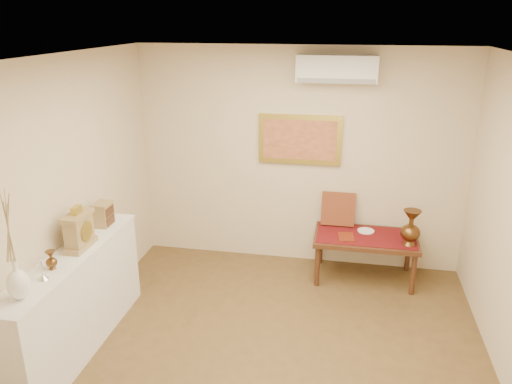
% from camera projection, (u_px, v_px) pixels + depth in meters
% --- Properties ---
extents(floor, '(4.50, 4.50, 0.00)m').
position_uv_depth(floor, '(269.00, 370.00, 4.48)').
color(floor, brown).
rests_on(floor, ground).
extents(ceiling, '(4.50, 4.50, 0.00)m').
position_uv_depth(ceiling, '(272.00, 61.00, 3.58)').
color(ceiling, silver).
rests_on(ceiling, ground).
extents(wall_back, '(4.00, 0.02, 2.70)m').
position_uv_depth(wall_back, '(299.00, 159.00, 6.11)').
color(wall_back, beige).
rests_on(wall_back, ground).
extents(wall_left, '(0.02, 4.50, 2.70)m').
position_uv_depth(wall_left, '(46.00, 216.00, 4.38)').
color(wall_left, beige).
rests_on(wall_left, ground).
extents(white_vase, '(0.17, 0.17, 0.89)m').
position_uv_depth(white_vase, '(11.00, 246.00, 3.64)').
color(white_vase, white).
rests_on(white_vase, display_ledge).
extents(candlestick, '(0.09, 0.09, 0.19)m').
position_uv_depth(candlestick, '(42.00, 269.00, 4.03)').
color(candlestick, silver).
rests_on(candlestick, display_ledge).
extents(brass_urn_small, '(0.10, 0.10, 0.22)m').
position_uv_depth(brass_urn_small, '(51.00, 257.00, 4.20)').
color(brass_urn_small, brown).
rests_on(brass_urn_small, display_ledge).
extents(table_cloth, '(1.14, 0.59, 0.01)m').
position_uv_depth(table_cloth, '(366.00, 236.00, 5.89)').
color(table_cloth, maroon).
rests_on(table_cloth, low_table).
extents(brass_urn_tall, '(0.22, 0.22, 0.50)m').
position_uv_depth(brass_urn_tall, '(411.00, 224.00, 5.58)').
color(brass_urn_tall, brown).
rests_on(brass_urn_tall, table_cloth).
extents(plate, '(0.20, 0.20, 0.01)m').
position_uv_depth(plate, '(366.00, 231.00, 6.00)').
color(plate, white).
rests_on(plate, table_cloth).
extents(menu, '(0.21, 0.27, 0.01)m').
position_uv_depth(menu, '(346.00, 237.00, 5.83)').
color(menu, maroon).
rests_on(menu, table_cloth).
extents(cushion, '(0.41, 0.18, 0.42)m').
position_uv_depth(cushion, '(338.00, 209.00, 6.14)').
color(cushion, '#5A1212').
rests_on(cushion, table_cloth).
extents(display_ledge, '(0.37, 2.02, 0.98)m').
position_uv_depth(display_ledge, '(76.00, 302.00, 4.64)').
color(display_ledge, white).
rests_on(display_ledge, floor).
extents(mantel_clock, '(0.17, 0.36, 0.41)m').
position_uv_depth(mantel_clock, '(79.00, 230.00, 4.56)').
color(mantel_clock, '#A08352').
rests_on(mantel_clock, display_ledge).
extents(wooden_chest, '(0.16, 0.21, 0.24)m').
position_uv_depth(wooden_chest, '(103.00, 214.00, 5.07)').
color(wooden_chest, '#A08352').
rests_on(wooden_chest, display_ledge).
extents(low_table, '(1.20, 0.70, 0.55)m').
position_uv_depth(low_table, '(365.00, 241.00, 5.91)').
color(low_table, '#492715').
rests_on(low_table, floor).
extents(painting, '(1.00, 0.06, 0.60)m').
position_uv_depth(painting, '(300.00, 140.00, 6.00)').
color(painting, gold).
rests_on(painting, wall_back).
extents(ac_unit, '(0.90, 0.25, 0.30)m').
position_uv_depth(ac_unit, '(337.00, 69.00, 5.55)').
color(ac_unit, white).
rests_on(ac_unit, wall_back).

